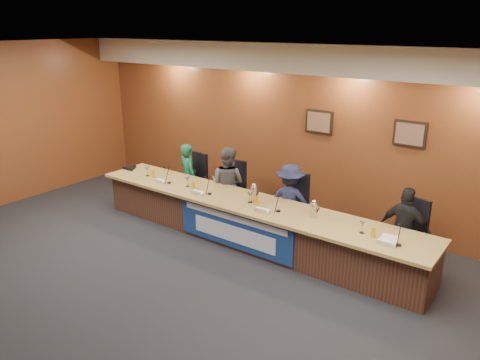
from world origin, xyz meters
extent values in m
plane|color=black|center=(0.00, 0.00, 0.00)|extent=(10.00, 10.00, 0.00)
cube|color=silver|center=(0.00, 0.00, 3.20)|extent=(10.00, 8.00, 0.04)
cube|color=brown|center=(0.00, 4.00, 1.60)|extent=(10.00, 0.04, 3.20)
cube|color=beige|center=(0.00, 3.75, 2.95)|extent=(10.00, 0.50, 0.50)
cube|color=#492A1C|center=(0.00, 2.40, 0.35)|extent=(6.00, 0.80, 0.70)
cube|color=#A88445|center=(0.00, 2.35, 0.72)|extent=(6.10, 0.95, 0.05)
cube|color=navy|center=(0.00, 1.99, 0.38)|extent=(2.20, 0.02, 0.65)
cube|color=silver|center=(0.00, 1.97, 0.58)|extent=(2.00, 0.01, 0.10)
cube|color=silver|center=(0.00, 1.97, 0.30)|extent=(1.60, 0.01, 0.28)
cube|color=black|center=(0.40, 3.97, 1.85)|extent=(0.52, 0.04, 0.42)
cube|color=black|center=(2.00, 3.97, 1.85)|extent=(0.52, 0.04, 0.42)
imported|color=#0F5837|center=(-1.87, 2.96, 0.66)|extent=(0.56, 0.46, 1.31)
imported|color=#4E4D52|center=(-0.89, 2.96, 0.70)|extent=(0.73, 0.60, 1.39)
imported|color=#191E3B|center=(0.44, 2.96, 0.65)|extent=(0.96, 0.73, 1.31)
imported|color=black|center=(2.38, 2.96, 0.65)|extent=(0.77, 0.33, 1.31)
cube|color=black|center=(-1.87, 3.06, 0.48)|extent=(0.55, 0.55, 0.08)
cube|color=black|center=(-0.89, 3.06, 0.48)|extent=(0.57, 0.57, 0.08)
cube|color=black|center=(0.44, 3.06, 0.48)|extent=(0.54, 0.54, 0.08)
cube|color=black|center=(2.38, 3.06, 0.48)|extent=(0.57, 0.57, 0.08)
cube|color=white|center=(-1.85, 2.13, 0.80)|extent=(0.24, 0.08, 0.10)
cylinder|color=black|center=(-1.67, 2.24, 0.76)|extent=(0.07, 0.07, 0.02)
cylinder|color=orange|center=(-2.13, 2.28, 0.82)|extent=(0.06, 0.06, 0.15)
cylinder|color=silver|center=(-2.31, 2.30, 0.84)|extent=(0.08, 0.08, 0.18)
cube|color=white|center=(-0.89, 2.08, 0.80)|extent=(0.24, 0.08, 0.10)
cylinder|color=black|center=(-0.71, 2.23, 0.76)|extent=(0.07, 0.07, 0.02)
cylinder|color=orange|center=(-1.11, 2.26, 0.82)|extent=(0.06, 0.06, 0.15)
cylinder|color=silver|center=(-1.28, 2.30, 0.84)|extent=(0.08, 0.08, 0.18)
cube|color=white|center=(0.45, 2.07, 0.80)|extent=(0.24, 0.08, 0.10)
cylinder|color=black|center=(0.64, 2.28, 0.76)|extent=(0.07, 0.07, 0.02)
cylinder|color=orange|center=(0.23, 2.29, 0.82)|extent=(0.06, 0.06, 0.15)
cylinder|color=silver|center=(0.07, 2.32, 0.84)|extent=(0.08, 0.08, 0.18)
cube|color=white|center=(2.39, 2.10, 0.80)|extent=(0.24, 0.08, 0.10)
cylinder|color=black|center=(2.53, 2.22, 0.76)|extent=(0.07, 0.07, 0.02)
cylinder|color=orange|center=(2.17, 2.27, 0.82)|extent=(0.06, 0.06, 0.15)
cylinder|color=silver|center=(1.99, 2.30, 0.84)|extent=(0.08, 0.08, 0.18)
cylinder|color=silver|center=(0.10, 2.39, 0.88)|extent=(0.11, 0.11, 0.26)
cylinder|color=silver|center=(1.18, 2.41, 0.86)|extent=(0.11, 0.11, 0.22)
cylinder|color=black|center=(-2.91, 2.39, 0.78)|extent=(0.32, 0.32, 0.05)
cube|color=white|center=(2.36, 2.34, 0.75)|extent=(0.26, 0.33, 0.01)
camera|label=1|loc=(4.16, -3.45, 3.51)|focal=35.00mm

